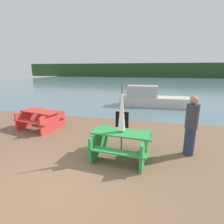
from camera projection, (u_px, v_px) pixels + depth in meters
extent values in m
plane|color=brown|center=(54.00, 191.00, 3.69)|extent=(60.00, 60.00, 0.00)
cube|color=slate|center=(147.00, 82.00, 32.37)|extent=(60.00, 50.00, 0.00)
cube|color=#284723|center=(151.00, 70.00, 50.66)|extent=(80.00, 1.60, 4.00)
cube|color=green|center=(121.00, 132.00, 4.92)|extent=(1.68, 0.81, 0.04)
cube|color=green|center=(116.00, 152.00, 4.50)|extent=(1.65, 0.39, 0.04)
cube|color=green|center=(126.00, 136.00, 5.51)|extent=(1.65, 0.39, 0.04)
cube|color=green|center=(100.00, 142.00, 5.23)|extent=(0.17, 1.38, 0.73)
cube|color=green|center=(145.00, 149.00, 4.81)|extent=(0.17, 1.38, 0.73)
cube|color=red|center=(40.00, 111.00, 7.36)|extent=(1.74, 0.99, 0.04)
cube|color=red|center=(30.00, 122.00, 6.95)|extent=(1.66, 0.58, 0.04)
cube|color=red|center=(50.00, 115.00, 7.91)|extent=(1.66, 0.58, 0.04)
cube|color=red|center=(30.00, 118.00, 7.73)|extent=(0.33, 1.37, 0.73)
cube|color=red|center=(53.00, 122.00, 7.17)|extent=(0.33, 1.37, 0.73)
cylinder|color=brown|center=(122.00, 123.00, 4.85)|extent=(0.04, 0.04, 2.08)
cone|color=white|center=(122.00, 108.00, 4.75)|extent=(0.20, 0.20, 1.25)
cube|color=beige|center=(154.00, 101.00, 11.98)|extent=(4.65, 1.54, 0.63)
cube|color=#B2B2B2|center=(143.00, 91.00, 11.99)|extent=(2.05, 1.05, 0.74)
cylinder|color=#283351|center=(189.00, 141.00, 5.17)|extent=(0.30, 0.30, 0.83)
cylinder|color=#38383D|center=(192.00, 116.00, 4.98)|extent=(0.35, 0.35, 0.71)
sphere|color=tan|center=(194.00, 100.00, 4.86)|extent=(0.23, 0.23, 0.23)
cube|color=black|center=(122.00, 120.00, 7.38)|extent=(0.55, 0.08, 0.75)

